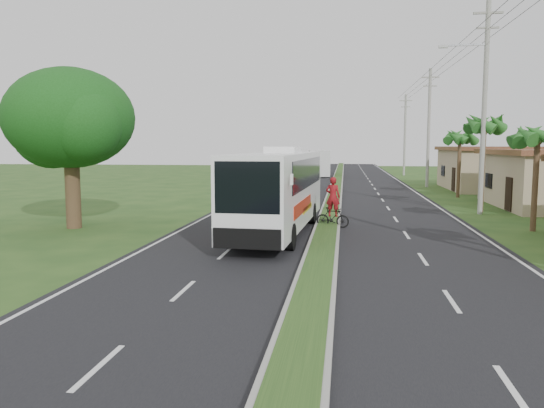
# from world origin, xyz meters

# --- Properties ---
(ground) EXTENTS (180.00, 180.00, 0.00)m
(ground) POSITION_xyz_m (0.00, 0.00, 0.00)
(ground) COLOR #234419
(ground) RESTS_ON ground
(road_asphalt) EXTENTS (14.00, 160.00, 0.02)m
(road_asphalt) POSITION_xyz_m (0.00, 20.00, 0.01)
(road_asphalt) COLOR black
(road_asphalt) RESTS_ON ground
(median_strip) EXTENTS (1.20, 160.00, 0.18)m
(median_strip) POSITION_xyz_m (0.00, 20.00, 0.10)
(median_strip) COLOR gray
(median_strip) RESTS_ON ground
(lane_edge_left) EXTENTS (0.12, 160.00, 0.01)m
(lane_edge_left) POSITION_xyz_m (-6.70, 20.00, 0.00)
(lane_edge_left) COLOR silver
(lane_edge_left) RESTS_ON ground
(lane_edge_right) EXTENTS (0.12, 160.00, 0.01)m
(lane_edge_right) POSITION_xyz_m (6.70, 20.00, 0.00)
(lane_edge_right) COLOR silver
(lane_edge_right) RESTS_ON ground
(shop_far) EXTENTS (8.60, 11.60, 3.82)m
(shop_far) POSITION_xyz_m (14.00, 36.00, 1.93)
(shop_far) COLOR tan
(shop_far) RESTS_ON ground
(palm_verge_b) EXTENTS (2.40, 2.40, 5.05)m
(palm_verge_b) POSITION_xyz_m (9.40, 12.00, 4.36)
(palm_verge_b) COLOR #473321
(palm_verge_b) RESTS_ON ground
(palm_verge_c) EXTENTS (2.40, 2.40, 5.85)m
(palm_verge_c) POSITION_xyz_m (8.80, 19.00, 5.12)
(palm_verge_c) COLOR #473321
(palm_verge_c) RESTS_ON ground
(palm_verge_d) EXTENTS (2.40, 2.40, 5.25)m
(palm_verge_d) POSITION_xyz_m (9.30, 28.00, 4.55)
(palm_verge_d) COLOR #473321
(palm_verge_d) RESTS_ON ground
(shade_tree) EXTENTS (6.30, 6.00, 7.54)m
(shade_tree) POSITION_xyz_m (-12.11, 10.02, 5.03)
(shade_tree) COLOR #473321
(shade_tree) RESTS_ON ground
(utility_pole_b) EXTENTS (3.20, 0.28, 12.00)m
(utility_pole_b) POSITION_xyz_m (8.47, 18.00, 6.26)
(utility_pole_b) COLOR gray
(utility_pole_b) RESTS_ON ground
(utility_pole_c) EXTENTS (1.60, 0.28, 11.00)m
(utility_pole_c) POSITION_xyz_m (8.50, 38.00, 5.67)
(utility_pole_c) COLOR gray
(utility_pole_c) RESTS_ON ground
(utility_pole_d) EXTENTS (1.60, 0.28, 10.50)m
(utility_pole_d) POSITION_xyz_m (8.50, 58.00, 5.42)
(utility_pole_d) COLOR gray
(utility_pole_d) RESTS_ON ground
(coach_bus_main) EXTENTS (3.14, 12.10, 3.87)m
(coach_bus_main) POSITION_xyz_m (-2.12, 9.86, 2.13)
(coach_bus_main) COLOR white
(coach_bus_main) RESTS_ON ground
(coach_bus_far) EXTENTS (3.36, 11.49, 3.30)m
(coach_bus_far) POSITION_xyz_m (-2.64, 55.99, 1.87)
(coach_bus_far) COLOR silver
(coach_bus_far) RESTS_ON ground
(motorcyclist) EXTENTS (1.66, 0.80, 2.44)m
(motorcyclist) POSITION_xyz_m (0.24, 11.75, 0.95)
(motorcyclist) COLOR black
(motorcyclist) RESTS_ON ground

